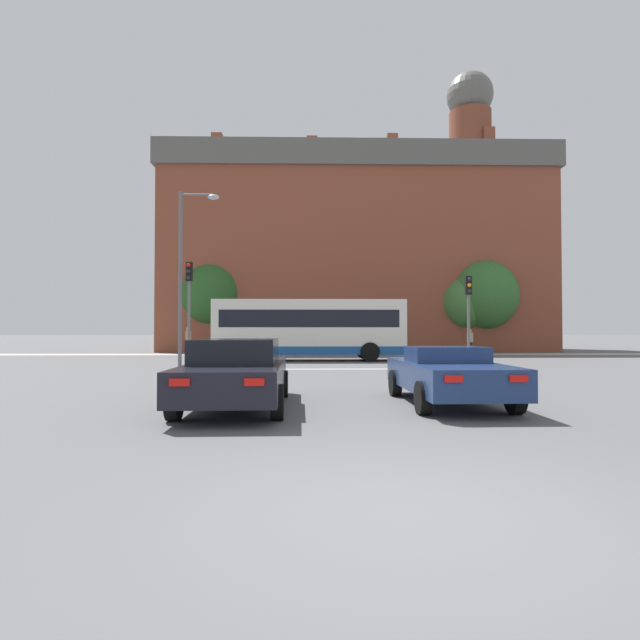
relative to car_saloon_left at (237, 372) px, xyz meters
The scene contains 15 objects.
ground_plane 6.53m from the car_saloon_left, 68.27° to the right, with size 400.00×400.00×0.00m, color #545456.
stop_line_strip 10.61m from the car_saloon_left, 76.88° to the left, with size 9.30×0.30×0.01m, color silver.
far_pavement 23.40m from the car_saloon_left, 84.10° to the left, with size 70.33×2.50×0.01m, color #A09B91.
brick_civic_building 32.88m from the car_saloon_left, 80.29° to the left, with size 30.73×11.05×23.68m.
car_saloon_left is the anchor object (origin of this frame).
car_roadster_right 4.52m from the car_saloon_left, ahead, with size 2.07×4.46×1.24m.
bus_crossing_lead 16.48m from the car_saloon_left, 84.86° to the left, with size 10.09×2.65×3.23m.
traffic_light_near_left 11.46m from the car_saloon_left, 108.55° to the left, with size 0.26×0.31×4.49m.
traffic_light_near_right 13.88m from the car_saloon_left, 52.63° to the left, with size 0.26×0.31×3.95m.
street_lamp_junction 12.73m from the car_saloon_left, 108.75° to the left, with size 1.76×0.36×7.71m.
pedestrian_waiting 23.97m from the car_saloon_left, 106.00° to the left, with size 0.44×0.44×1.85m.
pedestrian_walking_east 26.76m from the car_saloon_left, 62.14° to the left, with size 0.45×0.36×1.71m.
tree_by_building 30.70m from the car_saloon_left, 61.38° to the left, with size 4.99×4.99×6.91m.
tree_kerbside 28.10m from the car_saloon_left, 102.21° to the left, with size 4.63×4.63×6.72m.
tree_distant 30.04m from the car_saloon_left, 63.83° to the left, with size 3.79×3.79×5.68m.
Camera 1 is at (-0.89, -4.34, 1.58)m, focal length 28.00 mm.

